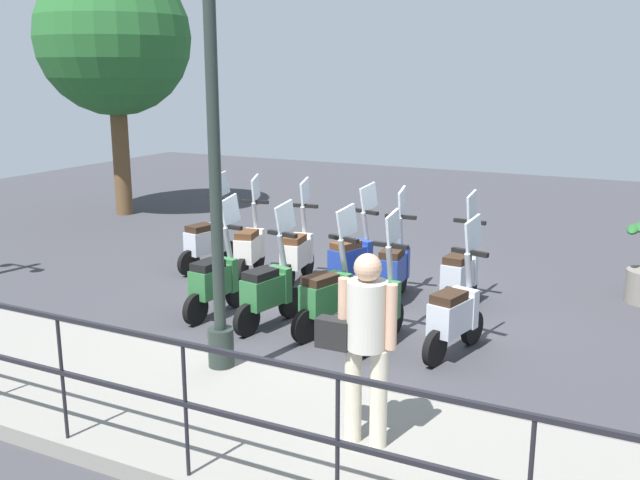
% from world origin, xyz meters
% --- Properties ---
extents(ground_plane, '(28.00, 28.00, 0.00)m').
position_xyz_m(ground_plane, '(0.00, 0.00, 0.00)').
color(ground_plane, '#38383D').
extents(promenade_walkway, '(2.20, 20.00, 0.15)m').
position_xyz_m(promenade_walkway, '(-3.15, 0.00, 0.07)').
color(promenade_walkway, gray).
rests_on(promenade_walkway, ground_plane).
extents(fence_railing, '(0.04, 16.03, 1.07)m').
position_xyz_m(fence_railing, '(-4.20, 0.00, 0.89)').
color(fence_railing, black).
rests_on(fence_railing, promenade_walkway).
extents(lamp_post_near, '(0.26, 0.90, 4.31)m').
position_xyz_m(lamp_post_near, '(-2.40, 0.32, 2.06)').
color(lamp_post_near, '#232D28').
rests_on(lamp_post_near, promenade_walkway).
extents(pedestrian_with_bag, '(0.33, 0.65, 1.59)m').
position_xyz_m(pedestrian_with_bag, '(-3.17, -1.59, 1.08)').
color(pedestrian_with_bag, beige).
rests_on(pedestrian_with_bag, promenade_walkway).
extents(tree_large, '(3.23, 3.23, 5.37)m').
position_xyz_m(tree_large, '(3.82, 7.16, 3.73)').
color(tree_large, brown).
rests_on(tree_large, ground_plane).
extents(scooter_near_0, '(1.22, 0.51, 1.54)m').
position_xyz_m(scooter_near_0, '(-0.70, -1.62, 0.48)').
color(scooter_near_0, black).
rests_on(scooter_near_0, ground_plane).
extents(scooter_near_1, '(1.23, 0.44, 1.54)m').
position_xyz_m(scooter_near_1, '(-0.81, -0.76, 0.48)').
color(scooter_near_1, black).
rests_on(scooter_near_1, ground_plane).
extents(scooter_near_2, '(1.21, 0.53, 1.54)m').
position_xyz_m(scooter_near_2, '(-0.74, -0.08, 0.48)').
color(scooter_near_2, black).
rests_on(scooter_near_2, ground_plane).
extents(scooter_near_3, '(1.22, 0.47, 1.54)m').
position_xyz_m(scooter_near_3, '(-0.85, 0.68, 0.48)').
color(scooter_near_3, black).
rests_on(scooter_near_3, ground_plane).
extents(scooter_near_4, '(1.23, 0.44, 1.54)m').
position_xyz_m(scooter_near_4, '(-0.80, 1.49, 0.48)').
color(scooter_near_4, black).
rests_on(scooter_near_4, ground_plane).
extents(scooter_far_0, '(1.23, 0.44, 1.54)m').
position_xyz_m(scooter_far_0, '(0.91, -1.22, 0.48)').
color(scooter_far_0, black).
rests_on(scooter_far_0, ground_plane).
extents(scooter_far_1, '(1.23, 0.44, 1.54)m').
position_xyz_m(scooter_far_1, '(0.80, -0.34, 0.48)').
color(scooter_far_1, black).
rests_on(scooter_far_1, ground_plane).
extents(scooter_far_2, '(1.20, 0.55, 1.54)m').
position_xyz_m(scooter_far_2, '(0.93, 0.35, 0.48)').
color(scooter_far_2, black).
rests_on(scooter_far_2, ground_plane).
extents(scooter_far_3, '(1.23, 0.45, 1.54)m').
position_xyz_m(scooter_far_3, '(0.92, 1.23, 0.48)').
color(scooter_far_3, black).
rests_on(scooter_far_3, ground_plane).
extents(scooter_far_4, '(1.21, 0.52, 1.54)m').
position_xyz_m(scooter_far_4, '(0.87, 2.03, 0.48)').
color(scooter_far_4, black).
rests_on(scooter_far_4, ground_plane).
extents(scooter_far_5, '(1.22, 0.48, 1.54)m').
position_xyz_m(scooter_far_5, '(0.92, 2.86, 0.48)').
color(scooter_far_5, black).
rests_on(scooter_far_5, ground_plane).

